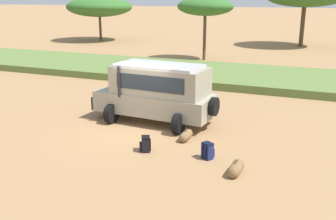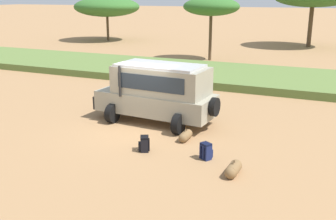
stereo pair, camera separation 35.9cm
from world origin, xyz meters
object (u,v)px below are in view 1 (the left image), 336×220
at_px(acacia_tree_far_left, 99,7).
at_px(acacia_tree_left_mid, 205,7).
at_px(duffel_bag_soft_canvas, 236,168).
at_px(backpack_beside_front_wheel, 208,151).
at_px(duffel_bag_low_black_case, 186,136).
at_px(backpack_cluster_center, 145,144).
at_px(safari_vehicle, 157,92).

distance_m(acacia_tree_far_left, acacia_tree_left_mid, 17.56).
bearing_deg(acacia_tree_left_mid, duffel_bag_soft_canvas, -70.06).
bearing_deg(duffel_bag_soft_canvas, acacia_tree_far_left, 127.97).
distance_m(backpack_beside_front_wheel, acacia_tree_far_left, 35.37).
bearing_deg(acacia_tree_left_mid, acacia_tree_far_left, 149.98).
relative_size(backpack_beside_front_wheel, duffel_bag_low_black_case, 0.65).
bearing_deg(acacia_tree_left_mid, backpack_beside_front_wheel, -72.27).
height_order(backpack_beside_front_wheel, duffel_bag_soft_canvas, backpack_beside_front_wheel).
bearing_deg(backpack_cluster_center, acacia_tree_left_mid, 101.65).
bearing_deg(backpack_beside_front_wheel, acacia_tree_left_mid, 107.73).
relative_size(safari_vehicle, acacia_tree_far_left, 0.72).
relative_size(backpack_cluster_center, acacia_tree_left_mid, 0.11).
relative_size(acacia_tree_far_left, acacia_tree_left_mid, 1.51).
bearing_deg(duffel_bag_low_black_case, backpack_beside_front_wheel, -47.28).
bearing_deg(acacia_tree_far_left, acacia_tree_left_mid, -30.02).
bearing_deg(safari_vehicle, backpack_cluster_center, -73.20).
xyz_separation_m(backpack_cluster_center, duffel_bag_low_black_case, (0.91, 1.53, -0.08)).
xyz_separation_m(duffel_bag_soft_canvas, acacia_tree_left_mid, (-7.25, 19.99, 4.03)).
xyz_separation_m(backpack_beside_front_wheel, duffel_bag_low_black_case, (-1.23, 1.33, -0.10)).
xyz_separation_m(safari_vehicle, duffel_bag_low_black_case, (1.85, -1.57, -1.12)).
distance_m(backpack_beside_front_wheel, duffel_bag_soft_canvas, 1.36).
xyz_separation_m(safari_vehicle, backpack_beside_front_wheel, (3.08, -2.90, -1.03)).
xyz_separation_m(duffel_bag_low_black_case, acacia_tree_left_mid, (-4.91, 17.88, 4.04)).
relative_size(duffel_bag_low_black_case, acacia_tree_left_mid, 0.17).
bearing_deg(acacia_tree_far_left, duffel_bag_soft_canvas, -52.03).
relative_size(safari_vehicle, backpack_cluster_center, 10.35).
bearing_deg(backpack_cluster_center, duffel_bag_low_black_case, 59.30).
xyz_separation_m(duffel_bag_soft_canvas, acacia_tree_far_left, (-22.45, 28.77, 3.61)).
bearing_deg(safari_vehicle, backpack_beside_front_wheel, -43.34).
distance_m(backpack_cluster_center, acacia_tree_left_mid, 20.21).
height_order(backpack_beside_front_wheel, duffel_bag_low_black_case, backpack_beside_front_wheel).
distance_m(duffel_bag_soft_canvas, acacia_tree_left_mid, 21.64).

